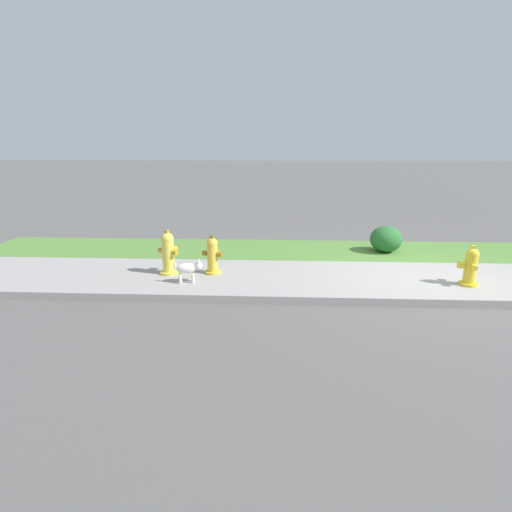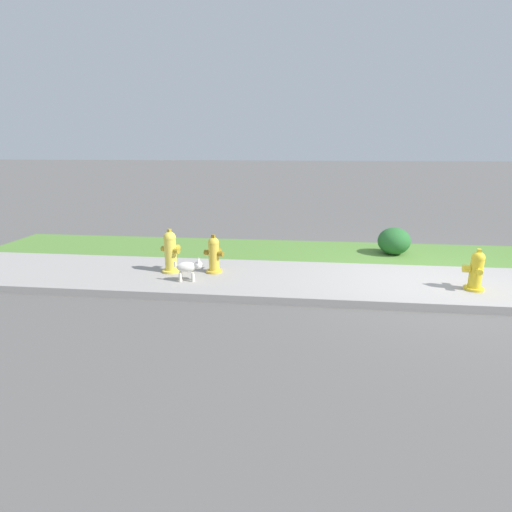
# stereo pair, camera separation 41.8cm
# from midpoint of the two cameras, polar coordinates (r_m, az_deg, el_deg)

# --- Properties ---
(ground_plane) EXTENTS (120.00, 120.00, 0.00)m
(ground_plane) POSITION_cam_midpoint_polar(r_m,az_deg,el_deg) (7.24, 26.03, -3.66)
(ground_plane) COLOR #5B5956
(sidewalk_pavement) EXTENTS (18.00, 2.08, 0.01)m
(sidewalk_pavement) POSITION_cam_midpoint_polar(r_m,az_deg,el_deg) (7.24, 26.03, -3.62)
(sidewalk_pavement) COLOR #9E9993
(sidewalk_pavement) RESTS_ON ground
(grass_verge) EXTENTS (18.00, 1.82, 0.01)m
(grass_verge) POSITION_cam_midpoint_polar(r_m,az_deg,el_deg) (9.03, 22.09, 0.35)
(grass_verge) COLOR #568438
(grass_verge) RESTS_ON ground
(street_curb) EXTENTS (18.00, 0.16, 0.12)m
(street_curb) POSITION_cam_midpoint_polar(r_m,az_deg,el_deg) (6.24, 29.38, -6.43)
(street_curb) COLOR #9E9993
(street_curb) RESTS_ON ground
(fire_hydrant_at_driveway) EXTENTS (0.39, 0.37, 0.79)m
(fire_hydrant_at_driveway) POSITION_cam_midpoint_polar(r_m,az_deg,el_deg) (7.14, -10.47, 0.60)
(fire_hydrant_at_driveway) COLOR yellow
(fire_hydrant_at_driveway) RESTS_ON ground
(fire_hydrant_across_street) EXTENTS (0.37, 0.34, 0.69)m
(fire_hydrant_across_street) POSITION_cam_midpoint_polar(r_m,az_deg,el_deg) (7.03, -4.33, 0.16)
(fire_hydrant_across_street) COLOR gold
(fire_hydrant_across_street) RESTS_ON ground
(fire_hydrant_near_corner) EXTENTS (0.35, 0.38, 0.66)m
(fire_hydrant_near_corner) POSITION_cam_midpoint_polar(r_m,az_deg,el_deg) (7.13, 30.39, -1.87)
(fire_hydrant_near_corner) COLOR yellow
(fire_hydrant_near_corner) RESTS_ON ground
(small_white_dog) EXTENTS (0.46, 0.23, 0.40)m
(small_white_dog) POSITION_cam_midpoint_polar(r_m,az_deg,el_deg) (6.64, -7.81, -1.65)
(small_white_dog) COLOR silver
(small_white_dog) RESTS_ON ground
(shrub_bush_mid_verge) EXTENTS (0.66, 0.66, 0.56)m
(shrub_bush_mid_verge) POSITION_cam_midpoint_polar(r_m,az_deg,el_deg) (8.80, 20.42, 2.00)
(shrub_bush_mid_verge) COLOR #28662D
(shrub_bush_mid_verge) RESTS_ON ground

